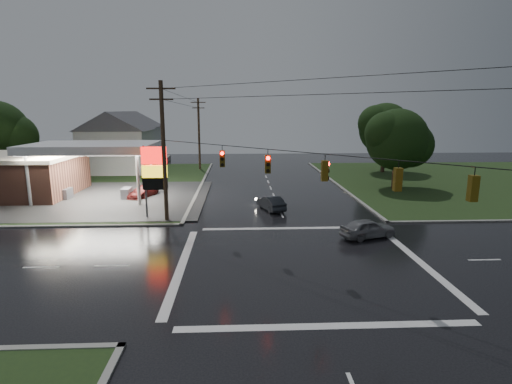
{
  "coord_description": "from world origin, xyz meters",
  "views": [
    {
      "loc": [
        -3.66,
        -21.94,
        8.8
      ],
      "look_at": [
        -2.43,
        6.2,
        3.0
      ],
      "focal_mm": 28.0,
      "sensor_mm": 36.0,
      "label": 1
    }
  ],
  "objects_px": {
    "pylon_sign": "(155,170)",
    "utility_pole_nw": "(164,150)",
    "utility_pole_n": "(199,133)",
    "tree_ne_far": "(386,129)",
    "house_near": "(117,141)",
    "tree_ne_near": "(398,140)",
    "car_crossing": "(368,228)",
    "house_far": "(132,136)",
    "car_north": "(271,203)",
    "gas_station": "(25,172)",
    "car_pump": "(143,192)"
  },
  "relations": [
    {
      "from": "gas_station",
      "to": "house_near",
      "type": "xyz_separation_m",
      "value": [
        4.73,
        16.3,
        1.86
      ]
    },
    {
      "from": "utility_pole_nw",
      "to": "car_north",
      "type": "bearing_deg",
      "value": 20.66
    },
    {
      "from": "pylon_sign",
      "to": "car_north",
      "type": "bearing_deg",
      "value": 13.23
    },
    {
      "from": "tree_ne_near",
      "to": "car_pump",
      "type": "bearing_deg",
      "value": -173.07
    },
    {
      "from": "house_near",
      "to": "tree_ne_far",
      "type": "distance_m",
      "value": 38.19
    },
    {
      "from": "house_near",
      "to": "utility_pole_nw",
      "type": "bearing_deg",
      "value": -66.63
    },
    {
      "from": "pylon_sign",
      "to": "tree_ne_far",
      "type": "distance_m",
      "value": 36.35
    },
    {
      "from": "utility_pole_nw",
      "to": "tree_ne_far",
      "type": "relative_size",
      "value": 1.12
    },
    {
      "from": "pylon_sign",
      "to": "tree_ne_far",
      "type": "bearing_deg",
      "value": 40.35
    },
    {
      "from": "house_near",
      "to": "car_pump",
      "type": "relative_size",
      "value": 2.71
    },
    {
      "from": "tree_ne_near",
      "to": "car_pump",
      "type": "xyz_separation_m",
      "value": [
        -27.66,
        -3.36,
        -4.97
      ]
    },
    {
      "from": "tree_ne_near",
      "to": "car_crossing",
      "type": "bearing_deg",
      "value": -116.76
    },
    {
      "from": "tree_ne_near",
      "to": "car_north",
      "type": "xyz_separation_m",
      "value": [
        -14.94,
        -9.21,
        -4.92
      ]
    },
    {
      "from": "gas_station",
      "to": "car_crossing",
      "type": "distance_m",
      "value": 34.57
    },
    {
      "from": "gas_station",
      "to": "tree_ne_far",
      "type": "xyz_separation_m",
      "value": [
        42.83,
        14.29,
        3.63
      ]
    },
    {
      "from": "utility_pole_nw",
      "to": "car_pump",
      "type": "xyz_separation_m",
      "value": [
        -4.02,
        9.13,
        -5.13
      ]
    },
    {
      "from": "car_north",
      "to": "car_pump",
      "type": "relative_size",
      "value": 0.95
    },
    {
      "from": "tree_ne_far",
      "to": "car_crossing",
      "type": "height_order",
      "value": "tree_ne_far"
    },
    {
      "from": "car_pump",
      "to": "tree_ne_near",
      "type": "bearing_deg",
      "value": 28.46
    },
    {
      "from": "tree_ne_far",
      "to": "tree_ne_near",
      "type": "bearing_deg",
      "value": -104.07
    },
    {
      "from": "utility_pole_n",
      "to": "car_pump",
      "type": "distance_m",
      "value": 20.37
    },
    {
      "from": "car_north",
      "to": "car_crossing",
      "type": "height_order",
      "value": "car_crossing"
    },
    {
      "from": "house_far",
      "to": "car_north",
      "type": "distance_m",
      "value": 41.25
    },
    {
      "from": "house_far",
      "to": "car_north",
      "type": "xyz_separation_m",
      "value": [
        21.15,
        -35.22,
        -3.77
      ]
    },
    {
      "from": "utility_pole_nw",
      "to": "house_near",
      "type": "bearing_deg",
      "value": 113.37
    },
    {
      "from": "house_far",
      "to": "car_pump",
      "type": "distance_m",
      "value": 30.79
    },
    {
      "from": "car_crossing",
      "to": "car_pump",
      "type": "relative_size",
      "value": 0.98
    },
    {
      "from": "house_near",
      "to": "car_pump",
      "type": "distance_m",
      "value": 19.27
    },
    {
      "from": "utility_pole_nw",
      "to": "utility_pole_n",
      "type": "distance_m",
      "value": 28.5
    },
    {
      "from": "house_near",
      "to": "tree_ne_near",
      "type": "bearing_deg",
      "value": -21.76
    },
    {
      "from": "utility_pole_nw",
      "to": "car_crossing",
      "type": "distance_m",
      "value": 16.44
    },
    {
      "from": "house_far",
      "to": "tree_ne_far",
      "type": "xyz_separation_m",
      "value": [
        39.1,
        -14.01,
        1.77
      ]
    },
    {
      "from": "pylon_sign",
      "to": "gas_station",
      "type": "bearing_deg",
      "value": 148.78
    },
    {
      "from": "pylon_sign",
      "to": "tree_ne_near",
      "type": "height_order",
      "value": "tree_ne_near"
    },
    {
      "from": "car_crossing",
      "to": "car_pump",
      "type": "distance_m",
      "value": 23.54
    },
    {
      "from": "pylon_sign",
      "to": "house_near",
      "type": "bearing_deg",
      "value": 112.28
    },
    {
      "from": "pylon_sign",
      "to": "utility_pole_nw",
      "type": "distance_m",
      "value": 2.22
    },
    {
      "from": "utility_pole_n",
      "to": "gas_station",
      "type": "bearing_deg",
      "value": -131.47
    },
    {
      "from": "house_far",
      "to": "car_crossing",
      "type": "xyz_separation_m",
      "value": [
        27.29,
        -43.45,
        -3.73
      ]
    },
    {
      "from": "house_far",
      "to": "tree_ne_far",
      "type": "relative_size",
      "value": 1.13
    },
    {
      "from": "utility_pole_n",
      "to": "tree_ne_far",
      "type": "relative_size",
      "value": 1.07
    },
    {
      "from": "utility_pole_nw",
      "to": "car_north",
      "type": "distance_m",
      "value": 10.6
    },
    {
      "from": "utility_pole_n",
      "to": "car_north",
      "type": "relative_size",
      "value": 2.71
    },
    {
      "from": "gas_station",
      "to": "car_pump",
      "type": "height_order",
      "value": "gas_station"
    },
    {
      "from": "tree_ne_far",
      "to": "utility_pole_n",
      "type": "bearing_deg",
      "value": 171.45
    },
    {
      "from": "utility_pole_nw",
      "to": "gas_station",
      "type": "bearing_deg",
      "value": 147.77
    },
    {
      "from": "car_pump",
      "to": "car_north",
      "type": "bearing_deg",
      "value": -3.18
    },
    {
      "from": "pylon_sign",
      "to": "utility_pole_n",
      "type": "relative_size",
      "value": 0.57
    },
    {
      "from": "car_north",
      "to": "tree_ne_near",
      "type": "bearing_deg",
      "value": -167.16
    },
    {
      "from": "utility_pole_n",
      "to": "car_north",
      "type": "xyz_separation_m",
      "value": [
        8.7,
        -25.22,
        -4.83
      ]
    }
  ]
}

